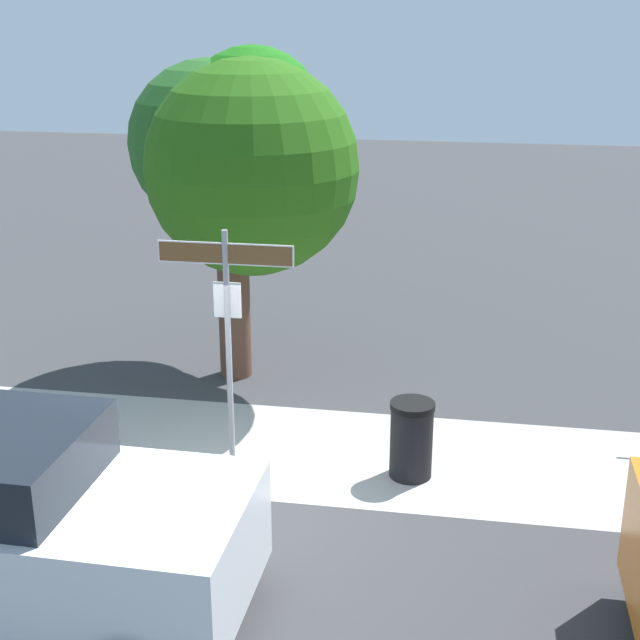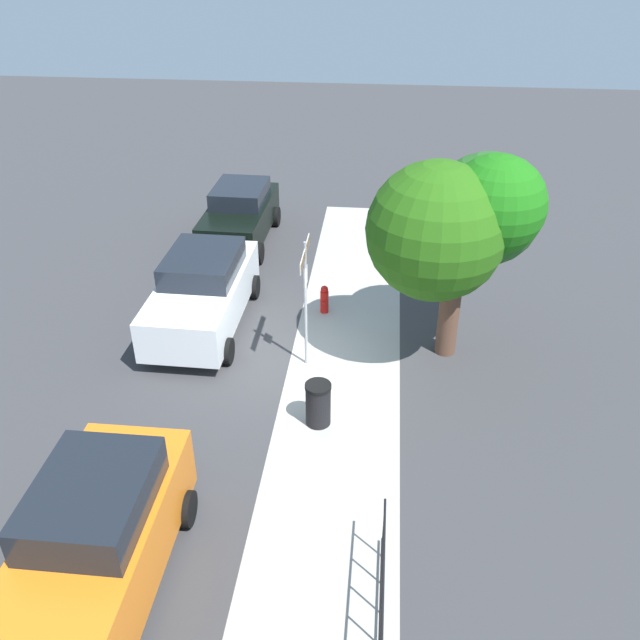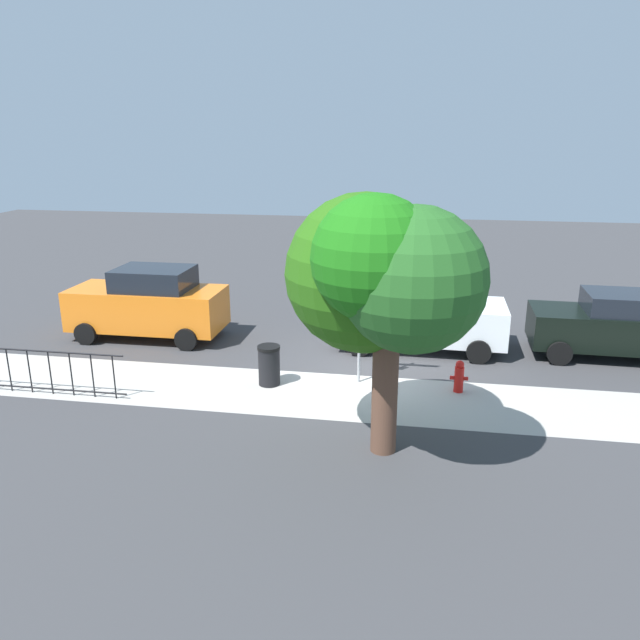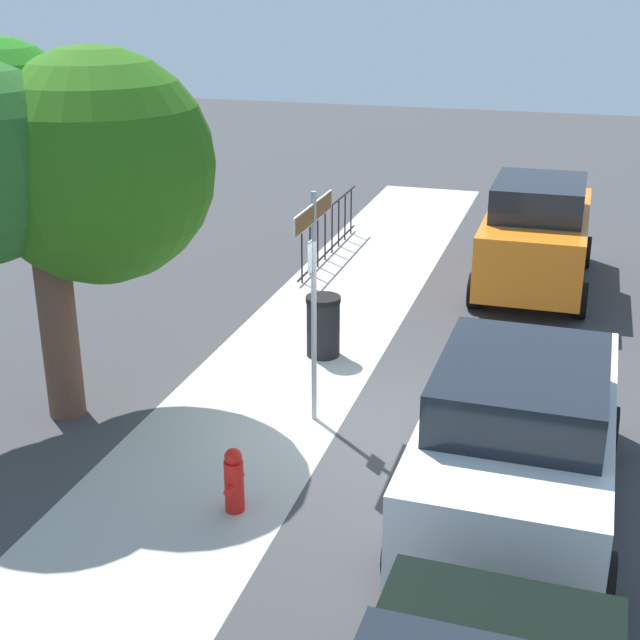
# 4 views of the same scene
# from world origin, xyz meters

# --- Properties ---
(ground_plane) EXTENTS (60.00, 60.00, 0.00)m
(ground_plane) POSITION_xyz_m (0.00, 0.00, 0.00)
(ground_plane) COLOR #38383A
(sidewalk_strip) EXTENTS (24.00, 2.60, 0.00)m
(sidewalk_strip) POSITION_xyz_m (2.00, 1.30, 0.00)
(sidewalk_strip) COLOR #A6A39C
(sidewalk_strip) RESTS_ON ground_plane
(street_sign) EXTENTS (1.56, 0.07, 3.13)m
(street_sign) POSITION_xyz_m (-0.26, 0.40, 2.23)
(street_sign) COLOR #9EA0A5
(street_sign) RESTS_ON ground_plane
(shade_tree) EXTENTS (3.66, 3.86, 4.95)m
(shade_tree) POSITION_xyz_m (-0.94, 3.71, 3.47)
(shade_tree) COLOR brown
(shade_tree) RESTS_ON ground_plane
(car_black) EXTENTS (4.22, 2.08, 1.80)m
(car_black) POSITION_xyz_m (-6.82, -2.49, 0.91)
(car_black) COLOR black
(car_black) RESTS_ON ground_plane
(car_white) EXTENTS (4.67, 2.23, 1.91)m
(car_white) POSITION_xyz_m (-1.74, -2.39, 0.96)
(car_white) COLOR white
(car_white) RESTS_ON ground_plane
(car_orange) EXTENTS (4.47, 2.06, 2.11)m
(car_orange) POSITION_xyz_m (6.21, -2.01, 1.05)
(car_orange) COLOR orange
(car_orange) RESTS_ON ground_plane
(iron_fence) EXTENTS (4.23, 0.04, 1.07)m
(iron_fence) POSITION_xyz_m (6.98, 2.30, 0.56)
(iron_fence) COLOR black
(iron_fence) RESTS_ON ground_plane
(fire_hydrant) EXTENTS (0.42, 0.22, 0.78)m
(fire_hydrant) POSITION_xyz_m (-2.64, 0.60, 0.38)
(fire_hydrant) COLOR red
(fire_hydrant) RESTS_ON ground_plane
(trash_bin) EXTENTS (0.55, 0.55, 0.98)m
(trash_bin) POSITION_xyz_m (1.86, 0.90, 0.49)
(trash_bin) COLOR black
(trash_bin) RESTS_ON ground_plane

